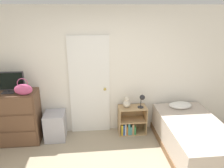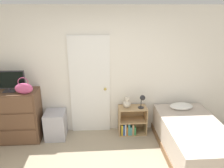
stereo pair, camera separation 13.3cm
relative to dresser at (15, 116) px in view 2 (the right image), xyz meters
name	(u,v)px [view 2 (the right image)]	position (x,y,z in m)	size (l,w,h in m)	color
wall_back	(98,72)	(1.61, 0.29, 0.76)	(10.00, 0.06, 2.55)	white
door_closed	(90,86)	(1.45, 0.24, 0.49)	(0.80, 0.09, 2.01)	white
dresser	(15,116)	(0.00, 0.00, 0.00)	(0.93, 0.49, 1.03)	brown
tv	(8,81)	(-0.02, -0.01, 0.72)	(0.61, 0.16, 0.40)	#2D2D33
handbag	(24,88)	(0.29, -0.15, 0.62)	(0.32, 0.11, 0.31)	#C64C7F
storage_bin	(56,125)	(0.75, 0.03, -0.24)	(0.40, 0.43, 0.55)	#ADADB7
bookshelf	(130,123)	(2.27, 0.08, -0.29)	(0.57, 0.32, 0.58)	tan
teddy_bear	(127,103)	(2.18, 0.08, 0.17)	(0.16, 0.16, 0.24)	beige
desk_lamp	(142,99)	(2.48, 0.04, 0.27)	(0.13, 0.13, 0.28)	#262628
bed	(192,139)	(3.27, -0.66, -0.23)	(1.04, 1.82, 0.68)	brown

